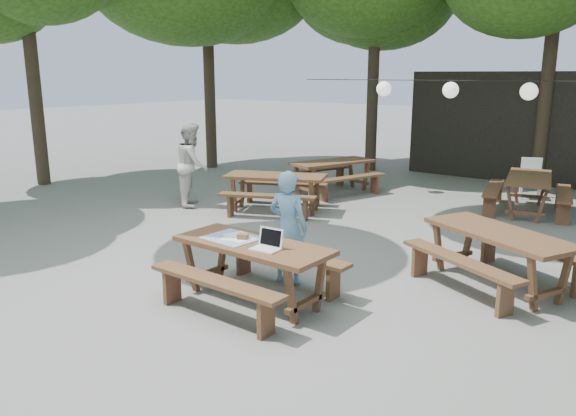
# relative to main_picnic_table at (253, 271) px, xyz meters

# --- Properties ---
(ground) EXTENTS (80.00, 80.00, 0.00)m
(ground) POSITION_rel_main_picnic_table_xyz_m (-0.23, 0.93, -0.39)
(ground) COLOR #62625E
(ground) RESTS_ON ground
(pavilion) EXTENTS (6.00, 3.00, 2.80)m
(pavilion) POSITION_rel_main_picnic_table_xyz_m (0.27, 11.43, 1.01)
(pavilion) COLOR black
(pavilion) RESTS_ON ground
(main_picnic_table) EXTENTS (2.00, 1.58, 0.75)m
(main_picnic_table) POSITION_rel_main_picnic_table_xyz_m (0.00, 0.00, 0.00)
(main_picnic_table) COLOR #4F391C
(main_picnic_table) RESTS_ON ground
(picnic_table_nw) EXTENTS (2.39, 2.23, 0.75)m
(picnic_table_nw) POSITION_rel_main_picnic_table_xyz_m (-2.73, 3.80, 0.00)
(picnic_table_nw) COLOR #4F391C
(picnic_table_nw) RESTS_ON ground
(picnic_table_ne) EXTENTS (2.39, 2.24, 0.75)m
(picnic_table_ne) POSITION_rel_main_picnic_table_xyz_m (2.20, 2.35, 0.00)
(picnic_table_ne) COLOR #4F391C
(picnic_table_ne) RESTS_ON ground
(picnic_table_far_w) EXTENTS (2.10, 2.31, 0.75)m
(picnic_table_far_w) POSITION_rel_main_picnic_table_xyz_m (-2.83, 6.05, 0.00)
(picnic_table_far_w) COLOR #4F391C
(picnic_table_far_w) RESTS_ON ground
(picnic_table_far_e) EXTENTS (1.97, 2.21, 0.75)m
(picnic_table_far_e) POSITION_rel_main_picnic_table_xyz_m (1.37, 6.80, 0.00)
(picnic_table_far_e) COLOR #4F391C
(picnic_table_far_e) RESTS_ON ground
(woman) EXTENTS (0.60, 0.44, 1.53)m
(woman) POSITION_rel_main_picnic_table_xyz_m (-0.05, 0.77, 0.38)
(woman) COLOR #76AFD8
(woman) RESTS_ON ground
(second_person) EXTENTS (1.06, 1.08, 1.76)m
(second_person) POSITION_rel_main_picnic_table_xyz_m (-4.45, 3.15, 0.49)
(second_person) COLOR silver
(second_person) RESTS_ON ground
(plastic_chair) EXTENTS (0.57, 0.57, 0.90)m
(plastic_chair) POSITION_rel_main_picnic_table_xyz_m (1.05, 8.25, -0.13)
(plastic_chair) COLOR white
(plastic_chair) RESTS_ON ground
(laptop) EXTENTS (0.35, 0.28, 0.24)m
(laptop) POSITION_rel_main_picnic_table_xyz_m (0.30, -0.07, 0.42)
(laptop) COLOR white
(laptop) RESTS_ON main_picnic_table
(tabletop_clutter) EXTENTS (0.68, 0.58, 0.08)m
(tabletop_clutter) POSITION_rel_main_picnic_table_xyz_m (-0.31, 0.01, 0.37)
(tabletop_clutter) COLOR #3459B2
(tabletop_clutter) RESTS_ON main_picnic_table
(paper_lanterns) EXTENTS (9.00, 0.34, 0.38)m
(paper_lanterns) POSITION_rel_main_picnic_table_xyz_m (-0.42, 6.93, 2.02)
(paper_lanterns) COLOR black
(paper_lanterns) RESTS_ON ground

